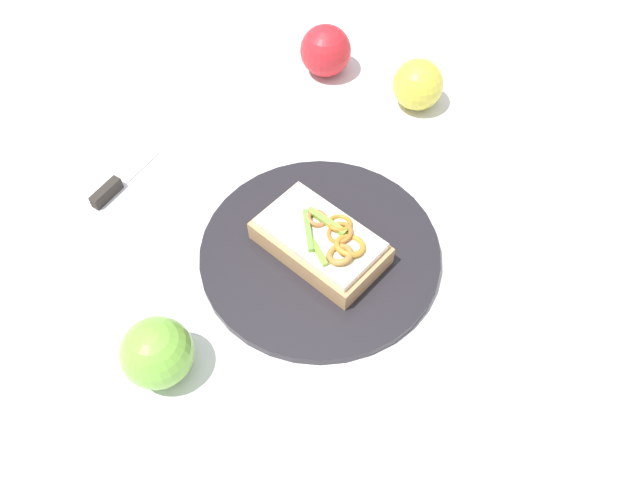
{
  "coord_description": "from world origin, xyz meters",
  "views": [
    {
      "loc": [
        -0.36,
        -0.24,
        0.64
      ],
      "look_at": [
        0.0,
        0.0,
        0.03
      ],
      "focal_mm": 35.39,
      "sensor_mm": 36.0,
      "label": 1
    }
  ],
  "objects_px": {
    "apple_2": "(157,353)",
    "knife": "(114,186)",
    "sandwich": "(321,241)",
    "apple_1": "(418,84)",
    "apple_0": "(326,51)",
    "plate": "(320,252)"
  },
  "relations": [
    {
      "from": "apple_2",
      "to": "knife",
      "type": "bearing_deg",
      "value": 55.33
    },
    {
      "from": "sandwich",
      "to": "knife",
      "type": "xyz_separation_m",
      "value": [
        -0.06,
        0.28,
        -0.02
      ]
    },
    {
      "from": "plate",
      "to": "apple_2",
      "type": "height_order",
      "value": "apple_2"
    },
    {
      "from": "plate",
      "to": "apple_2",
      "type": "distance_m",
      "value": 0.23
    },
    {
      "from": "plate",
      "to": "apple_0",
      "type": "bearing_deg",
      "value": 32.17
    },
    {
      "from": "apple_0",
      "to": "knife",
      "type": "distance_m",
      "value": 0.37
    },
    {
      "from": "sandwich",
      "to": "apple_0",
      "type": "relative_size",
      "value": 2.15
    },
    {
      "from": "plate",
      "to": "apple_1",
      "type": "relative_size",
      "value": 3.98
    },
    {
      "from": "apple_2",
      "to": "knife",
      "type": "distance_m",
      "value": 0.27
    },
    {
      "from": "apple_1",
      "to": "apple_2",
      "type": "height_order",
      "value": "apple_2"
    },
    {
      "from": "sandwich",
      "to": "apple_1",
      "type": "distance_m",
      "value": 0.31
    },
    {
      "from": "sandwich",
      "to": "apple_1",
      "type": "xyz_separation_m",
      "value": [
        0.3,
        0.03,
        0.01
      ]
    },
    {
      "from": "plate",
      "to": "sandwich",
      "type": "xyz_separation_m",
      "value": [
        0.0,
        -0.0,
        0.03
      ]
    },
    {
      "from": "sandwich",
      "to": "apple_1",
      "type": "relative_size",
      "value": 2.26
    },
    {
      "from": "apple_0",
      "to": "apple_1",
      "type": "height_order",
      "value": "apple_0"
    },
    {
      "from": "plate",
      "to": "knife",
      "type": "distance_m",
      "value": 0.29
    },
    {
      "from": "plate",
      "to": "apple_1",
      "type": "xyz_separation_m",
      "value": [
        0.3,
        0.03,
        0.03
      ]
    },
    {
      "from": "sandwich",
      "to": "knife",
      "type": "bearing_deg",
      "value": 20.6
    },
    {
      "from": "sandwich",
      "to": "apple_2",
      "type": "height_order",
      "value": "apple_2"
    },
    {
      "from": "apple_2",
      "to": "knife",
      "type": "height_order",
      "value": "apple_2"
    },
    {
      "from": "apple_2",
      "to": "plate",
      "type": "bearing_deg",
      "value": -15.04
    },
    {
      "from": "sandwich",
      "to": "apple_0",
      "type": "height_order",
      "value": "apple_0"
    }
  ]
}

